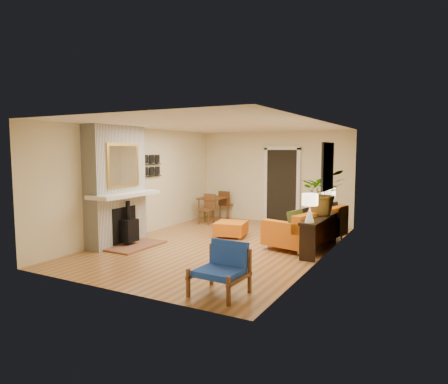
{
  "coord_description": "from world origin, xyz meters",
  "views": [
    {
      "loc": [
        4.15,
        -7.52,
        2.07
      ],
      "look_at": [
        0.0,
        0.2,
        1.15
      ],
      "focal_mm": 32.0,
      "sensor_mm": 36.0,
      "label": 1
    }
  ],
  "objects_px": {
    "sofa": "(310,227)",
    "dining_table": "(215,202)",
    "houseplant": "(323,192)",
    "console_table": "(320,224)",
    "ottoman": "(231,228)",
    "blue_chair": "(223,266)",
    "lamp_far": "(328,197)",
    "lamp_near": "(310,204)"
  },
  "relations": [
    {
      "from": "dining_table",
      "to": "lamp_far",
      "type": "bearing_deg",
      "value": -21.79
    },
    {
      "from": "blue_chair",
      "to": "lamp_near",
      "type": "relative_size",
      "value": 1.37
    },
    {
      "from": "dining_table",
      "to": "console_table",
      "type": "xyz_separation_m",
      "value": [
        3.65,
        -2.12,
        0.03
      ]
    },
    {
      "from": "blue_chair",
      "to": "houseplant",
      "type": "height_order",
      "value": "houseplant"
    },
    {
      "from": "lamp_far",
      "to": "sofa",
      "type": "bearing_deg",
      "value": -159.93
    },
    {
      "from": "sofa",
      "to": "lamp_far",
      "type": "xyz_separation_m",
      "value": [
        0.34,
        0.13,
        0.68
      ]
    },
    {
      "from": "lamp_near",
      "to": "dining_table",
      "type": "bearing_deg",
      "value": 141.87
    },
    {
      "from": "dining_table",
      "to": "houseplant",
      "type": "relative_size",
      "value": 1.63
    },
    {
      "from": "sofa",
      "to": "dining_table",
      "type": "bearing_deg",
      "value": 154.41
    },
    {
      "from": "sofa",
      "to": "lamp_near",
      "type": "distance_m",
      "value": 1.49
    },
    {
      "from": "ottoman",
      "to": "dining_table",
      "type": "distance_m",
      "value": 2.26
    },
    {
      "from": "sofa",
      "to": "dining_table",
      "type": "xyz_separation_m",
      "value": [
        -3.31,
        1.59,
        0.17
      ]
    },
    {
      "from": "console_table",
      "to": "houseplant",
      "type": "height_order",
      "value": "houseplant"
    },
    {
      "from": "ottoman",
      "to": "lamp_far",
      "type": "distance_m",
      "value": 2.41
    },
    {
      "from": "sofa",
      "to": "console_table",
      "type": "xyz_separation_m",
      "value": [
        0.34,
        -0.54,
        0.2
      ]
    },
    {
      "from": "blue_chair",
      "to": "houseplant",
      "type": "bearing_deg",
      "value": 79.61
    },
    {
      "from": "dining_table",
      "to": "console_table",
      "type": "distance_m",
      "value": 4.22
    },
    {
      "from": "console_table",
      "to": "houseplant",
      "type": "bearing_deg",
      "value": 92.35
    },
    {
      "from": "sofa",
      "to": "dining_table",
      "type": "height_order",
      "value": "sofa"
    },
    {
      "from": "lamp_near",
      "to": "lamp_far",
      "type": "relative_size",
      "value": 1.0
    },
    {
      "from": "blue_chair",
      "to": "console_table",
      "type": "bearing_deg",
      "value": 78.61
    },
    {
      "from": "lamp_far",
      "to": "blue_chair",
      "type": "bearing_deg",
      "value": -99.39
    },
    {
      "from": "lamp_near",
      "to": "blue_chair",
      "type": "bearing_deg",
      "value": -104.97
    },
    {
      "from": "dining_table",
      "to": "houseplant",
      "type": "height_order",
      "value": "houseplant"
    },
    {
      "from": "dining_table",
      "to": "blue_chair",
      "type": "bearing_deg",
      "value": -59.43
    },
    {
      "from": "console_table",
      "to": "lamp_far",
      "type": "bearing_deg",
      "value": 90.0
    },
    {
      "from": "houseplant",
      "to": "lamp_near",
      "type": "bearing_deg",
      "value": -89.42
    },
    {
      "from": "ottoman",
      "to": "blue_chair",
      "type": "bearing_deg",
      "value": -64.53
    },
    {
      "from": "blue_chair",
      "to": "console_table",
      "type": "distance_m",
      "value": 3.09
    },
    {
      "from": "ottoman",
      "to": "blue_chair",
      "type": "distance_m",
      "value": 3.79
    },
    {
      "from": "sofa",
      "to": "blue_chair",
      "type": "distance_m",
      "value": 3.58
    },
    {
      "from": "console_table",
      "to": "lamp_near",
      "type": "xyz_separation_m",
      "value": [
        0.0,
        -0.75,
        0.49
      ]
    },
    {
      "from": "ottoman",
      "to": "console_table",
      "type": "relative_size",
      "value": 0.45
    },
    {
      "from": "houseplant",
      "to": "console_table",
      "type": "bearing_deg",
      "value": -87.65
    },
    {
      "from": "ottoman",
      "to": "houseplant",
      "type": "distance_m",
      "value": 2.45
    },
    {
      "from": "sofa",
      "to": "ottoman",
      "type": "distance_m",
      "value": 1.91
    },
    {
      "from": "console_table",
      "to": "houseplant",
      "type": "distance_m",
      "value": 0.67
    },
    {
      "from": "ottoman",
      "to": "blue_chair",
      "type": "xyz_separation_m",
      "value": [
        1.63,
        -3.42,
        0.19
      ]
    },
    {
      "from": "sofa",
      "to": "console_table",
      "type": "height_order",
      "value": "sofa"
    },
    {
      "from": "lamp_far",
      "to": "console_table",
      "type": "bearing_deg",
      "value": -90.0
    },
    {
      "from": "lamp_far",
      "to": "dining_table",
      "type": "bearing_deg",
      "value": 158.21
    },
    {
      "from": "ottoman",
      "to": "houseplant",
      "type": "xyz_separation_m",
      "value": [
        2.23,
        -0.15,
        1.0
      ]
    }
  ]
}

